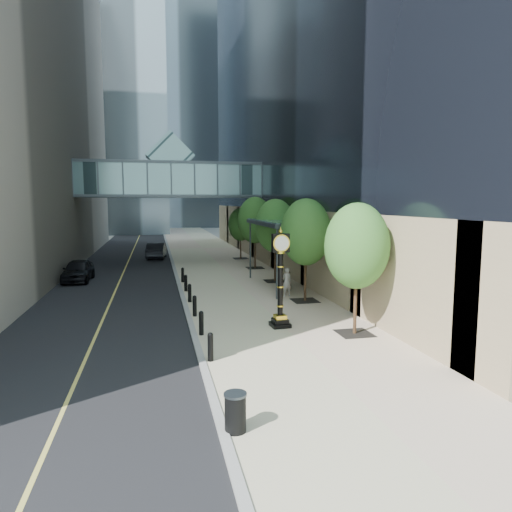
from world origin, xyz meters
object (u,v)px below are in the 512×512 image
(trash_bin, at_px, (235,413))
(car_far, at_px, (157,250))
(street_clock, at_px, (280,285))
(pedestrian, at_px, (287,282))
(car_near, at_px, (78,270))

(trash_bin, bearing_deg, car_far, 92.73)
(street_clock, bearing_deg, trash_bin, -115.62)
(car_far, bearing_deg, street_clock, 106.81)
(trash_bin, relative_size, pedestrian, 0.53)
(trash_bin, xyz_separation_m, pedestrian, (5.65, 14.90, 0.40))
(street_clock, distance_m, trash_bin, 9.49)
(trash_bin, height_order, car_near, car_near)
(pedestrian, xyz_separation_m, car_far, (-7.34, 20.46, -0.12))
(street_clock, xyz_separation_m, pedestrian, (2.12, 6.20, -1.02))
(street_clock, distance_m, car_near, 18.07)
(trash_bin, relative_size, car_far, 0.19)
(car_near, bearing_deg, car_far, 67.12)
(street_clock, relative_size, trash_bin, 4.79)
(trash_bin, xyz_separation_m, car_far, (-1.69, 35.36, 0.28))
(street_clock, xyz_separation_m, car_far, (-5.21, 26.66, -1.14))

